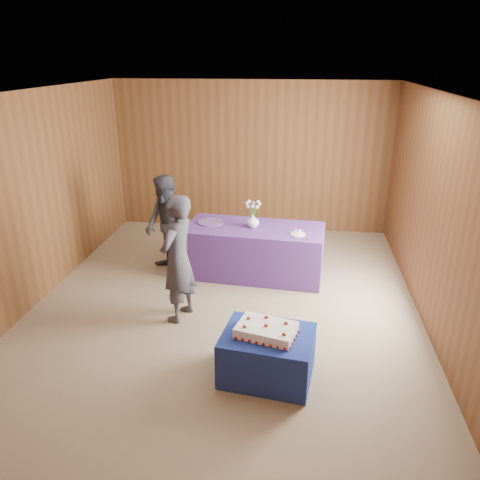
% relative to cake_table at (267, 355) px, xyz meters
% --- Properties ---
extents(ground, '(6.00, 6.00, 0.00)m').
position_rel_cake_table_xyz_m(ground, '(-0.66, 1.43, -0.25)').
color(ground, gray).
rests_on(ground, ground).
extents(room_shell, '(5.04, 6.04, 2.72)m').
position_rel_cake_table_xyz_m(room_shell, '(-0.66, 1.43, 1.55)').
color(room_shell, brown).
rests_on(room_shell, ground).
extents(cake_table, '(0.98, 0.81, 0.50)m').
position_rel_cake_table_xyz_m(cake_table, '(0.00, 0.00, 0.00)').
color(cake_table, navy).
rests_on(cake_table, ground).
extents(serving_table, '(2.06, 1.05, 0.75)m').
position_rel_cake_table_xyz_m(serving_table, '(-0.38, 2.40, 0.12)').
color(serving_table, '#4F3187').
rests_on(serving_table, ground).
extents(sheet_cake, '(0.67, 0.54, 0.14)m').
position_rel_cake_table_xyz_m(sheet_cake, '(-0.02, -0.01, 0.30)').
color(sheet_cake, white).
rests_on(sheet_cake, cake_table).
extents(vase, '(0.23, 0.23, 0.19)m').
position_rel_cake_table_xyz_m(vase, '(-0.41, 2.40, 0.60)').
color(vase, white).
rests_on(vase, serving_table).
extents(flower_spray, '(0.24, 0.24, 0.18)m').
position_rel_cake_table_xyz_m(flower_spray, '(-0.41, 2.40, 0.84)').
color(flower_spray, '#276228').
rests_on(flower_spray, vase).
extents(platter, '(0.40, 0.40, 0.02)m').
position_rel_cake_table_xyz_m(platter, '(-1.06, 2.50, 0.51)').
color(platter, '#664A94').
rests_on(platter, serving_table).
extents(plate, '(0.26, 0.26, 0.01)m').
position_rel_cake_table_xyz_m(plate, '(0.25, 2.18, 0.51)').
color(plate, white).
rests_on(plate, serving_table).
extents(cake_slice, '(0.08, 0.07, 0.08)m').
position_rel_cake_table_xyz_m(cake_slice, '(0.25, 2.18, 0.54)').
color(cake_slice, white).
rests_on(cake_slice, plate).
extents(knife, '(0.26, 0.09, 0.00)m').
position_rel_cake_table_xyz_m(knife, '(0.27, 2.02, 0.50)').
color(knife, '#B6B6BA').
rests_on(knife, serving_table).
extents(guest_left, '(0.53, 0.67, 1.60)m').
position_rel_cake_table_xyz_m(guest_left, '(-1.17, 1.02, 0.55)').
color(guest_left, '#37353F').
rests_on(guest_left, ground).
extents(guest_right, '(0.92, 0.92, 1.51)m').
position_rel_cake_table_xyz_m(guest_right, '(-1.67, 2.26, 0.50)').
color(guest_right, '#33343D').
rests_on(guest_right, ground).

